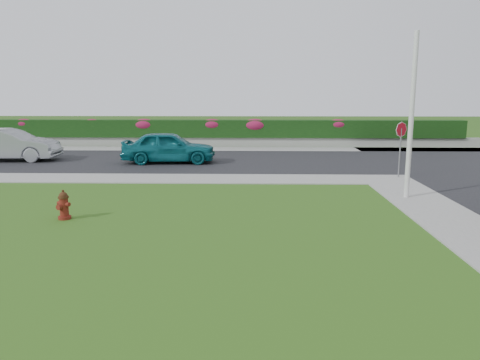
{
  "coord_description": "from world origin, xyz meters",
  "views": [
    {
      "loc": [
        1.61,
        -9.38,
        3.42
      ],
      "look_at": [
        1.26,
        4.06,
        0.9
      ],
      "focal_mm": 35.0,
      "sensor_mm": 36.0,
      "label": 1
    }
  ],
  "objects_px": {
    "fire_hydrant": "(64,205)",
    "sedan_teal": "(169,147)",
    "utility_pole": "(411,117)",
    "stop_sign": "(401,137)",
    "sedan_silver": "(9,145)"
  },
  "relations": [
    {
      "from": "fire_hydrant",
      "to": "sedan_silver",
      "type": "bearing_deg",
      "value": 147.84
    },
    {
      "from": "sedan_silver",
      "to": "utility_pole",
      "type": "height_order",
      "value": "utility_pole"
    },
    {
      "from": "fire_hydrant",
      "to": "stop_sign",
      "type": "distance_m",
      "value": 12.98
    },
    {
      "from": "stop_sign",
      "to": "utility_pole",
      "type": "bearing_deg",
      "value": -113.23
    },
    {
      "from": "sedan_teal",
      "to": "sedan_silver",
      "type": "xyz_separation_m",
      "value": [
        -8.14,
        0.47,
        0.03
      ]
    },
    {
      "from": "sedan_teal",
      "to": "stop_sign",
      "type": "distance_m",
      "value": 10.73
    },
    {
      "from": "fire_hydrant",
      "to": "utility_pole",
      "type": "xyz_separation_m",
      "value": [
        10.23,
        2.86,
        2.27
      ]
    },
    {
      "from": "utility_pole",
      "to": "sedan_silver",
      "type": "bearing_deg",
      "value": 155.42
    },
    {
      "from": "fire_hydrant",
      "to": "sedan_teal",
      "type": "height_order",
      "value": "sedan_teal"
    },
    {
      "from": "fire_hydrant",
      "to": "utility_pole",
      "type": "height_order",
      "value": "utility_pole"
    },
    {
      "from": "fire_hydrant",
      "to": "utility_pole",
      "type": "distance_m",
      "value": 10.86
    },
    {
      "from": "fire_hydrant",
      "to": "sedan_teal",
      "type": "distance_m",
      "value": 10.36
    },
    {
      "from": "sedan_silver",
      "to": "utility_pole",
      "type": "xyz_separation_m",
      "value": [
        17.29,
        -7.91,
        1.82
      ]
    },
    {
      "from": "fire_hydrant",
      "to": "sedan_teal",
      "type": "bearing_deg",
      "value": 108.6
    },
    {
      "from": "utility_pole",
      "to": "stop_sign",
      "type": "xyz_separation_m",
      "value": [
        0.89,
        3.73,
        -0.99
      ]
    }
  ]
}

